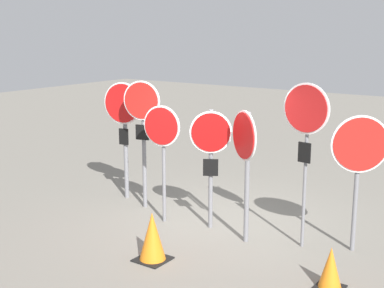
{
  "coord_description": "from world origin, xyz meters",
  "views": [
    {
      "loc": [
        4.63,
        -7.36,
        3.32
      ],
      "look_at": [
        -0.5,
        0.0,
        1.39
      ],
      "focal_mm": 50.0,
      "sensor_mm": 36.0,
      "label": 1
    }
  ],
  "objects_px": {
    "stop_sign_1": "(142,118)",
    "stop_sign_3": "(211,146)",
    "stop_sign_5": "(306,123)",
    "stop_sign_6": "(359,154)",
    "traffic_cone_0": "(331,268)",
    "stop_sign_2": "(162,137)",
    "stop_sign_0": "(124,118)",
    "stop_sign_4": "(245,149)",
    "traffic_cone_1": "(152,237)"
  },
  "relations": [
    {
      "from": "stop_sign_2",
      "to": "stop_sign_6",
      "type": "distance_m",
      "value": 3.23
    },
    {
      "from": "stop_sign_1",
      "to": "stop_sign_2",
      "type": "relative_size",
      "value": 1.17
    },
    {
      "from": "stop_sign_1",
      "to": "traffic_cone_0",
      "type": "distance_m",
      "value": 4.46
    },
    {
      "from": "stop_sign_5",
      "to": "traffic_cone_0",
      "type": "bearing_deg",
      "value": -42.71
    },
    {
      "from": "stop_sign_2",
      "to": "traffic_cone_0",
      "type": "distance_m",
      "value": 3.6
    },
    {
      "from": "stop_sign_0",
      "to": "stop_sign_4",
      "type": "xyz_separation_m",
      "value": [
        3.04,
        -0.61,
        -0.12
      ]
    },
    {
      "from": "stop_sign_3",
      "to": "traffic_cone_1",
      "type": "height_order",
      "value": "stop_sign_3"
    },
    {
      "from": "stop_sign_4",
      "to": "traffic_cone_0",
      "type": "bearing_deg",
      "value": 11.97
    },
    {
      "from": "stop_sign_0",
      "to": "traffic_cone_0",
      "type": "height_order",
      "value": "stop_sign_0"
    },
    {
      "from": "stop_sign_0",
      "to": "stop_sign_2",
      "type": "bearing_deg",
      "value": -35.14
    },
    {
      "from": "stop_sign_5",
      "to": "stop_sign_1",
      "type": "bearing_deg",
      "value": -173.49
    },
    {
      "from": "stop_sign_0",
      "to": "stop_sign_5",
      "type": "xyz_separation_m",
      "value": [
        3.88,
        -0.29,
        0.33
      ]
    },
    {
      "from": "stop_sign_1",
      "to": "traffic_cone_0",
      "type": "height_order",
      "value": "stop_sign_1"
    },
    {
      "from": "traffic_cone_1",
      "to": "stop_sign_1",
      "type": "bearing_deg",
      "value": 132.92
    },
    {
      "from": "stop_sign_5",
      "to": "traffic_cone_1",
      "type": "relative_size",
      "value": 3.49
    },
    {
      "from": "stop_sign_1",
      "to": "stop_sign_5",
      "type": "distance_m",
      "value": 3.22
    },
    {
      "from": "stop_sign_1",
      "to": "traffic_cone_0",
      "type": "relative_size",
      "value": 4.21
    },
    {
      "from": "stop_sign_0",
      "to": "stop_sign_3",
      "type": "bearing_deg",
      "value": -21.73
    },
    {
      "from": "stop_sign_2",
      "to": "traffic_cone_0",
      "type": "xyz_separation_m",
      "value": [
        3.3,
        -0.7,
        -1.24
      ]
    },
    {
      "from": "stop_sign_2",
      "to": "stop_sign_4",
      "type": "relative_size",
      "value": 0.98
    },
    {
      "from": "stop_sign_1",
      "to": "traffic_cone_0",
      "type": "bearing_deg",
      "value": -29.16
    },
    {
      "from": "stop_sign_6",
      "to": "stop_sign_1",
      "type": "bearing_deg",
      "value": 150.83
    },
    {
      "from": "stop_sign_2",
      "to": "traffic_cone_0",
      "type": "height_order",
      "value": "stop_sign_2"
    },
    {
      "from": "traffic_cone_0",
      "to": "traffic_cone_1",
      "type": "relative_size",
      "value": 0.78
    },
    {
      "from": "stop_sign_0",
      "to": "stop_sign_6",
      "type": "distance_m",
      "value": 4.61
    },
    {
      "from": "stop_sign_4",
      "to": "traffic_cone_0",
      "type": "distance_m",
      "value": 2.22
    },
    {
      "from": "stop_sign_5",
      "to": "stop_sign_0",
      "type": "bearing_deg",
      "value": -176.75
    },
    {
      "from": "stop_sign_3",
      "to": "stop_sign_5",
      "type": "xyz_separation_m",
      "value": [
        1.59,
        0.13,
        0.53
      ]
    },
    {
      "from": "stop_sign_6",
      "to": "traffic_cone_0",
      "type": "height_order",
      "value": "stop_sign_6"
    },
    {
      "from": "stop_sign_1",
      "to": "stop_sign_6",
      "type": "xyz_separation_m",
      "value": [
        3.93,
        0.24,
        -0.19
      ]
    },
    {
      "from": "stop_sign_1",
      "to": "traffic_cone_1",
      "type": "height_order",
      "value": "stop_sign_1"
    },
    {
      "from": "stop_sign_5",
      "to": "stop_sign_6",
      "type": "xyz_separation_m",
      "value": [
        0.73,
        0.3,
        -0.44
      ]
    },
    {
      "from": "stop_sign_3",
      "to": "stop_sign_6",
      "type": "bearing_deg",
      "value": -20.64
    },
    {
      "from": "stop_sign_2",
      "to": "stop_sign_5",
      "type": "xyz_separation_m",
      "value": [
        2.44,
        0.34,
        0.44
      ]
    },
    {
      "from": "stop_sign_2",
      "to": "stop_sign_3",
      "type": "bearing_deg",
      "value": 7.36
    },
    {
      "from": "stop_sign_6",
      "to": "traffic_cone_1",
      "type": "distance_m",
      "value": 3.26
    },
    {
      "from": "stop_sign_6",
      "to": "stop_sign_3",
      "type": "bearing_deg",
      "value": 157.77
    },
    {
      "from": "stop_sign_2",
      "to": "stop_sign_6",
      "type": "height_order",
      "value": "stop_sign_6"
    },
    {
      "from": "stop_sign_6",
      "to": "traffic_cone_0",
      "type": "xyz_separation_m",
      "value": [
        0.14,
        -1.35,
        -1.24
      ]
    },
    {
      "from": "stop_sign_2",
      "to": "stop_sign_5",
      "type": "height_order",
      "value": "stop_sign_5"
    },
    {
      "from": "stop_sign_4",
      "to": "stop_sign_6",
      "type": "distance_m",
      "value": 1.69
    },
    {
      "from": "stop_sign_3",
      "to": "traffic_cone_0",
      "type": "distance_m",
      "value": 2.86
    },
    {
      "from": "stop_sign_1",
      "to": "stop_sign_5",
      "type": "xyz_separation_m",
      "value": [
        3.21,
        -0.06,
        0.25
      ]
    },
    {
      "from": "stop_sign_2",
      "to": "stop_sign_3",
      "type": "distance_m",
      "value": 0.88
    },
    {
      "from": "stop_sign_1",
      "to": "stop_sign_3",
      "type": "height_order",
      "value": "stop_sign_1"
    },
    {
      "from": "stop_sign_5",
      "to": "stop_sign_6",
      "type": "distance_m",
      "value": 0.9
    },
    {
      "from": "traffic_cone_0",
      "to": "traffic_cone_1",
      "type": "distance_m",
      "value": 2.54
    },
    {
      "from": "stop_sign_0",
      "to": "traffic_cone_1",
      "type": "distance_m",
      "value": 3.28
    },
    {
      "from": "stop_sign_2",
      "to": "stop_sign_3",
      "type": "height_order",
      "value": "stop_sign_2"
    },
    {
      "from": "stop_sign_0",
      "to": "stop_sign_3",
      "type": "distance_m",
      "value": 2.34
    }
  ]
}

